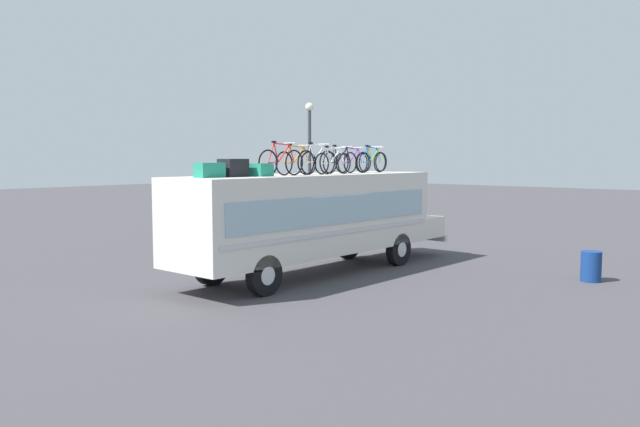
{
  "coord_description": "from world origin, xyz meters",
  "views": [
    {
      "loc": [
        -14.5,
        -12.97,
        3.63
      ],
      "look_at": [
        0.48,
        0.0,
        1.86
      ],
      "focal_mm": 36.1,
      "sensor_mm": 36.0,
      "label": 1
    }
  ],
  "objects_px": {
    "luggage_bag_1": "(210,170)",
    "rooftop_bicycle_5": "(340,162)",
    "rooftop_bicycle_3": "(317,161)",
    "rooftop_bicycle_8": "(373,161)",
    "rooftop_bicycle_1": "(281,161)",
    "rooftop_bicycle_2": "(296,162)",
    "street_lamp": "(309,159)",
    "rooftop_bicycle_4": "(333,162)",
    "luggage_bag_3": "(261,170)",
    "luggage_bag_2": "(233,168)",
    "rooftop_bicycle_6": "(352,162)",
    "rooftop_bicycle_7": "(371,161)",
    "trash_bin": "(591,266)",
    "bus": "(314,215)"
  },
  "relations": [
    {
      "from": "luggage_bag_2",
      "to": "rooftop_bicycle_4",
      "type": "bearing_deg",
      "value": -5.61
    },
    {
      "from": "rooftop_bicycle_6",
      "to": "luggage_bag_3",
      "type": "bearing_deg",
      "value": -175.66
    },
    {
      "from": "rooftop_bicycle_3",
      "to": "rooftop_bicycle_8",
      "type": "bearing_deg",
      "value": 9.4
    },
    {
      "from": "rooftop_bicycle_2",
      "to": "rooftop_bicycle_5",
      "type": "distance_m",
      "value": 2.33
    },
    {
      "from": "rooftop_bicycle_8",
      "to": "street_lamp",
      "type": "relative_size",
      "value": 0.28
    },
    {
      "from": "luggage_bag_2",
      "to": "rooftop_bicycle_6",
      "type": "xyz_separation_m",
      "value": [
        5.26,
        0.09,
        0.13
      ]
    },
    {
      "from": "luggage_bag_2",
      "to": "rooftop_bicycle_2",
      "type": "relative_size",
      "value": 0.4
    },
    {
      "from": "luggage_bag_1",
      "to": "luggage_bag_3",
      "type": "height_order",
      "value": "luggage_bag_1"
    },
    {
      "from": "rooftop_bicycle_4",
      "to": "rooftop_bicycle_7",
      "type": "distance_m",
      "value": 2.3
    },
    {
      "from": "luggage_bag_3",
      "to": "rooftop_bicycle_8",
      "type": "bearing_deg",
      "value": 5.15
    },
    {
      "from": "luggage_bag_1",
      "to": "rooftop_bicycle_2",
      "type": "relative_size",
      "value": 0.44
    },
    {
      "from": "rooftop_bicycle_3",
      "to": "rooftop_bicycle_8",
      "type": "distance_m",
      "value": 3.72
    },
    {
      "from": "rooftop_bicycle_6",
      "to": "street_lamp",
      "type": "distance_m",
      "value": 5.62
    },
    {
      "from": "rooftop_bicycle_3",
      "to": "rooftop_bicycle_6",
      "type": "bearing_deg",
      "value": 10.52
    },
    {
      "from": "luggage_bag_3",
      "to": "rooftop_bicycle_5",
      "type": "height_order",
      "value": "rooftop_bicycle_5"
    },
    {
      "from": "luggage_bag_2",
      "to": "rooftop_bicycle_7",
      "type": "relative_size",
      "value": 0.41
    },
    {
      "from": "rooftop_bicycle_7",
      "to": "rooftop_bicycle_8",
      "type": "distance_m",
      "value": 0.81
    },
    {
      "from": "rooftop_bicycle_2",
      "to": "luggage_bag_1",
      "type": "bearing_deg",
      "value": 175.34
    },
    {
      "from": "rooftop_bicycle_1",
      "to": "rooftop_bicycle_8",
      "type": "height_order",
      "value": "rooftop_bicycle_1"
    },
    {
      "from": "rooftop_bicycle_1",
      "to": "rooftop_bicycle_8",
      "type": "relative_size",
      "value": 1.08
    },
    {
      "from": "rooftop_bicycle_8",
      "to": "trash_bin",
      "type": "bearing_deg",
      "value": -82.69
    },
    {
      "from": "rooftop_bicycle_5",
      "to": "rooftop_bicycle_8",
      "type": "xyz_separation_m",
      "value": [
        2.21,
        0.32,
        0.0
      ]
    },
    {
      "from": "trash_bin",
      "to": "rooftop_bicycle_5",
      "type": "bearing_deg",
      "value": 114.53
    },
    {
      "from": "rooftop_bicycle_5",
      "to": "rooftop_bicycle_8",
      "type": "relative_size",
      "value": 1.04
    },
    {
      "from": "rooftop_bicycle_6",
      "to": "rooftop_bicycle_8",
      "type": "height_order",
      "value": "rooftop_bicycle_8"
    },
    {
      "from": "luggage_bag_1",
      "to": "rooftop_bicycle_5",
      "type": "distance_m",
      "value": 5.32
    },
    {
      "from": "luggage_bag_1",
      "to": "rooftop_bicycle_4",
      "type": "height_order",
      "value": "rooftop_bicycle_4"
    },
    {
      "from": "luggage_bag_2",
      "to": "rooftop_bicycle_2",
      "type": "distance_m",
      "value": 2.2
    },
    {
      "from": "bus",
      "to": "luggage_bag_2",
      "type": "relative_size",
      "value": 16.25
    },
    {
      "from": "bus",
      "to": "trash_bin",
      "type": "height_order",
      "value": "bus"
    },
    {
      "from": "rooftop_bicycle_2",
      "to": "rooftop_bicycle_7",
      "type": "height_order",
      "value": "rooftop_bicycle_7"
    },
    {
      "from": "rooftop_bicycle_4",
      "to": "rooftop_bicycle_7",
      "type": "height_order",
      "value": "rooftop_bicycle_7"
    },
    {
      "from": "rooftop_bicycle_3",
      "to": "rooftop_bicycle_1",
      "type": "bearing_deg",
      "value": -176.81
    },
    {
      "from": "luggage_bag_3",
      "to": "rooftop_bicycle_8",
      "type": "distance_m",
      "value": 5.95
    },
    {
      "from": "luggage_bag_1",
      "to": "rooftop_bicycle_1",
      "type": "distance_m",
      "value": 2.29
    },
    {
      "from": "rooftop_bicycle_8",
      "to": "luggage_bag_3",
      "type": "bearing_deg",
      "value": -174.85
    },
    {
      "from": "rooftop_bicycle_1",
      "to": "luggage_bag_2",
      "type": "bearing_deg",
      "value": 163.89
    },
    {
      "from": "luggage_bag_1",
      "to": "rooftop_bicycle_8",
      "type": "bearing_deg",
      "value": 2.44
    },
    {
      "from": "rooftop_bicycle_2",
      "to": "bus",
      "type": "bearing_deg",
      "value": 12.94
    },
    {
      "from": "luggage_bag_3",
      "to": "rooftop_bicycle_4",
      "type": "distance_m",
      "value": 2.97
    },
    {
      "from": "luggage_bag_2",
      "to": "rooftop_bicycle_2",
      "type": "xyz_separation_m",
      "value": [
        2.18,
        -0.28,
        0.14
      ]
    },
    {
      "from": "rooftop_bicycle_7",
      "to": "street_lamp",
      "type": "bearing_deg",
      "value": 64.24
    },
    {
      "from": "rooftop_bicycle_2",
      "to": "street_lamp",
      "type": "distance_m",
      "value": 8.0
    },
    {
      "from": "rooftop_bicycle_7",
      "to": "luggage_bag_2",
      "type": "bearing_deg",
      "value": 178.6
    },
    {
      "from": "luggage_bag_1",
      "to": "rooftop_bicycle_3",
      "type": "height_order",
      "value": "rooftop_bicycle_3"
    },
    {
      "from": "luggage_bag_1",
      "to": "rooftop_bicycle_5",
      "type": "relative_size",
      "value": 0.44
    },
    {
      "from": "rooftop_bicycle_2",
      "to": "rooftop_bicycle_8",
      "type": "relative_size",
      "value": 1.05
    },
    {
      "from": "rooftop_bicycle_8",
      "to": "rooftop_bicycle_2",
      "type": "bearing_deg",
      "value": -172.87
    },
    {
      "from": "rooftop_bicycle_8",
      "to": "rooftop_bicycle_4",
      "type": "bearing_deg",
      "value": -167.57
    },
    {
      "from": "rooftop_bicycle_2",
      "to": "street_lamp",
      "type": "height_order",
      "value": "street_lamp"
    }
  ]
}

